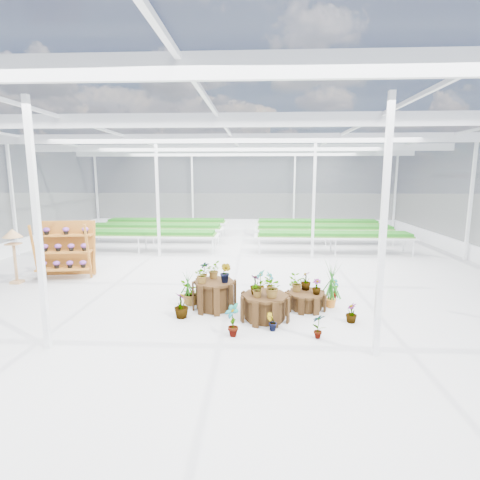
{
  "coord_description": "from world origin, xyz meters",
  "views": [
    {
      "loc": [
        0.89,
        -10.35,
        3.16
      ],
      "look_at": [
        0.36,
        0.48,
        1.3
      ],
      "focal_mm": 28.0,
      "sensor_mm": 36.0,
      "label": 1
    }
  ],
  "objects_px": {
    "plinth_tall": "(214,295)",
    "bird_table": "(15,256)",
    "plinth_low": "(306,301)",
    "shelf_rack": "(65,250)",
    "plinth_mid": "(265,307)"
  },
  "relations": [
    {
      "from": "bird_table",
      "to": "shelf_rack",
      "type": "bearing_deg",
      "value": 10.6
    },
    {
      "from": "plinth_tall",
      "to": "plinth_mid",
      "type": "xyz_separation_m",
      "value": [
        1.2,
        -0.6,
        -0.06
      ]
    },
    {
      "from": "shelf_rack",
      "to": "plinth_low",
      "type": "bearing_deg",
      "value": -28.0
    },
    {
      "from": "plinth_mid",
      "to": "plinth_low",
      "type": "xyz_separation_m",
      "value": [
        1.0,
        0.7,
        -0.08
      ]
    },
    {
      "from": "plinth_low",
      "to": "plinth_tall",
      "type": "bearing_deg",
      "value": -177.4
    },
    {
      "from": "plinth_low",
      "to": "bird_table",
      "type": "distance_m",
      "value": 8.55
    },
    {
      "from": "plinth_mid",
      "to": "plinth_low",
      "type": "bearing_deg",
      "value": 34.99
    },
    {
      "from": "plinth_mid",
      "to": "plinth_low",
      "type": "relative_size",
      "value": 1.19
    },
    {
      "from": "plinth_tall",
      "to": "bird_table",
      "type": "height_order",
      "value": "bird_table"
    },
    {
      "from": "plinth_mid",
      "to": "plinth_low",
      "type": "distance_m",
      "value": 1.22
    },
    {
      "from": "plinth_mid",
      "to": "shelf_rack",
      "type": "relative_size",
      "value": 0.61
    },
    {
      "from": "shelf_rack",
      "to": "plinth_mid",
      "type": "bearing_deg",
      "value": -36.19
    },
    {
      "from": "plinth_low",
      "to": "shelf_rack",
      "type": "xyz_separation_m",
      "value": [
        -7.17,
        2.51,
        0.67
      ]
    },
    {
      "from": "plinth_mid",
      "to": "shelf_rack",
      "type": "xyz_separation_m",
      "value": [
        -6.17,
        3.21,
        0.59
      ]
    },
    {
      "from": "plinth_tall",
      "to": "plinth_low",
      "type": "bearing_deg",
      "value": 2.6
    }
  ]
}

